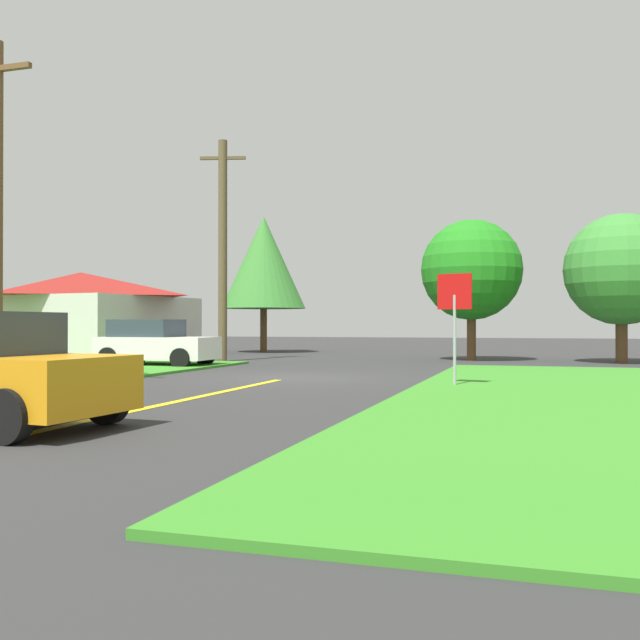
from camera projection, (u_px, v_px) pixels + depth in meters
ground_plane at (291, 377)px, 19.20m from camera, size 120.00×120.00×0.00m
lane_stripe_center at (128, 412)px, 11.56m from camera, size 0.20×14.00×0.01m
stop_sign at (455, 307)px, 15.99m from camera, size 0.80×0.22×2.60m
parked_car_near_building at (155, 343)px, 24.19m from camera, size 3.98×2.13×1.62m
utility_pole_mid at (223, 249)px, 27.62m from camera, size 1.77×0.56×8.69m
oak_tree_left at (471, 270)px, 28.20m from camera, size 4.03×4.03×5.65m
pine_tree_center at (621, 270)px, 26.15m from camera, size 4.15×4.15×5.58m
oak_tree_right at (264, 262)px, 36.84m from camera, size 4.41×4.41×7.14m
barn at (81, 315)px, 31.47m from camera, size 9.08×7.92×3.78m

